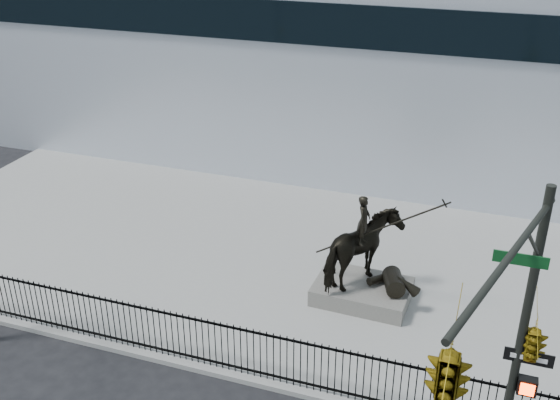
% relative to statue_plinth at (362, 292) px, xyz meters
% --- Properties ---
extents(plaza, '(30.00, 12.00, 0.15)m').
position_rel_statue_plinth_xyz_m(plaza, '(-2.75, 1.36, -0.34)').
color(plaza, gray).
rests_on(plaza, ground).
extents(building, '(44.00, 14.00, 9.00)m').
position_rel_statue_plinth_xyz_m(building, '(-2.75, 14.36, 4.08)').
color(building, silver).
rests_on(building, ground).
extents(picket_fence, '(22.10, 0.10, 1.50)m').
position_rel_statue_plinth_xyz_m(picket_fence, '(-2.75, -4.39, 0.48)').
color(picket_fence, black).
rests_on(picket_fence, plaza).
extents(statue_plinth, '(2.94, 2.08, 0.54)m').
position_rel_statue_plinth_xyz_m(statue_plinth, '(0.00, 0.00, 0.00)').
color(statue_plinth, '#5D5955').
rests_on(statue_plinth, plaza).
extents(equestrian_statue, '(3.68, 2.34, 3.12)m').
position_rel_statue_plinth_xyz_m(equestrian_statue, '(0.06, -0.00, 1.40)').
color(equestrian_statue, black).
rests_on(equestrian_statue, statue_plinth).
extents(traffic_signal_right, '(2.17, 6.86, 7.00)m').
position_rel_statue_plinth_xyz_m(traffic_signal_right, '(3.71, -7.64, 4.43)').
color(traffic_signal_right, black).
rests_on(traffic_signal_right, ground).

